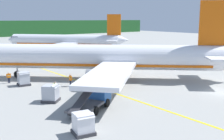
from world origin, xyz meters
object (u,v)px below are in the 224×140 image
Objects in this scene: cargo_container_mid at (24,79)px; crew_loader_right at (9,77)px; cargo_container_far at (83,124)px; airliner_mid_apron at (66,41)px; cargo_container_near at (51,93)px; service_truck_fuel at (94,97)px; crew_marshaller at (70,79)px; crew_loader_left at (55,87)px; airliner_foreground at (106,58)px.

crew_loader_right is (-1.18, 2.77, -0.03)m from cargo_container_mid.
cargo_container_mid is 19.34m from cargo_container_far.
cargo_container_far is at bearing -117.51° from airliner_mid_apron.
cargo_container_mid reaches higher than cargo_container_near.
cargo_container_near is 1.20× the size of cargo_container_mid.
service_truck_fuel is at bearing -115.65° from airliner_mid_apron.
airliner_mid_apron is 42.76m from crew_marshaller.
cargo_container_mid is 1.20× the size of crew_marshaller.
airliner_mid_apron reaches higher than crew_loader_right.
crew_loader_right is at bearing 93.94° from cargo_container_near.
cargo_container_near is 1.41× the size of crew_loader_left.
crew_marshaller is (-6.65, -0.59, -2.38)m from airliner_foreground.
crew_marshaller is 1.06× the size of crew_loader_right.
service_truck_fuel is 2.63× the size of cargo_container_near.
crew_loader_left is at bearing 51.42° from cargo_container_near.
airliner_foreground reaches higher than crew_loader_left.
service_truck_fuel is at bearing -80.89° from crew_loader_left.
crew_marshaller is (4.94, -4.48, 0.03)m from cargo_container_mid.
airliner_foreground reaches higher than airliner_mid_apron.
airliner_mid_apron is at bearing 49.23° from crew_loader_right.
airliner_foreground is at bearing 24.61° from cargo_container_near.
cargo_container_mid is 7.54m from crew_loader_left.
service_truck_fuel is (-9.32, -10.36, -2.22)m from airliner_foreground.
cargo_container_mid reaches higher than crew_marshaller.
airliner_foreground is 5.08× the size of service_truck_fuel.
cargo_container_near is 9.37m from cargo_container_mid.
cargo_container_mid is at bearing -66.92° from crew_loader_right.
crew_loader_left is (3.42, 11.76, 0.13)m from cargo_container_far.
crew_marshaller is at bearing -49.83° from crew_loader_right.
cargo_container_near reaches higher than crew_marshaller.
airliner_foreground is 13.36m from cargo_container_near.
crew_marshaller is 4.79m from crew_loader_left.
airliner_mid_apron is 18.34× the size of crew_loader_right.
crew_loader_left is (-3.76, -2.96, 0.02)m from crew_marshaller.
airliner_foreground reaches higher than cargo_container_far.
crew_loader_right is at bearing -130.77° from airliner_mid_apron.
airliner_foreground is 11.25m from crew_loader_left.
cargo_container_near is at bearing -155.39° from airliner_foreground.
cargo_container_far is (-13.83, -15.32, -2.49)m from airliner_foreground.
service_truck_fuel is 3.72× the size of crew_loader_left.
airliner_foreground is at bearing -18.56° from cargo_container_mid.
cargo_container_far is (-27.29, -52.41, -2.09)m from airliner_mid_apron.
cargo_container_mid is (-2.27, 14.25, -0.20)m from service_truck_fuel.
cargo_container_mid reaches higher than cargo_container_far.
crew_loader_left is at bearing -161.14° from airliner_foreground.
airliner_mid_apron is (13.46, 37.09, -0.40)m from airliner_foreground.
service_truck_fuel reaches higher than cargo_container_far.
cargo_container_mid is at bearing 83.35° from cargo_container_far.
service_truck_fuel is at bearing -80.94° from cargo_container_mid.
cargo_container_far is at bearing -100.88° from cargo_container_near.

